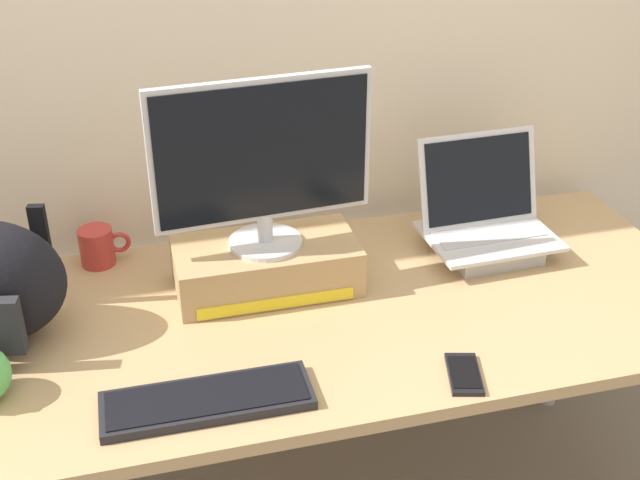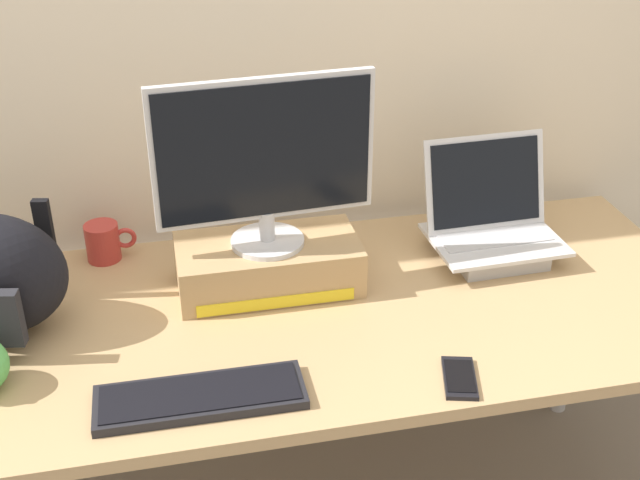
# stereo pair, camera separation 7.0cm
# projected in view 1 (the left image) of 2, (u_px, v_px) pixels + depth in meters

# --- Properties ---
(back_wall) EXTENTS (7.00, 0.10, 2.60)m
(back_wall) POSITION_uv_depth(u_px,v_px,m) (268.00, 9.00, 2.07)
(back_wall) COLOR beige
(back_wall) RESTS_ON ground
(desk) EXTENTS (1.85, 0.80, 0.74)m
(desk) POSITION_uv_depth(u_px,v_px,m) (320.00, 332.00, 1.95)
(desk) COLOR tan
(desk) RESTS_ON ground
(toner_box_yellow) EXTENTS (0.43, 0.22, 0.12)m
(toner_box_yellow) POSITION_uv_depth(u_px,v_px,m) (266.00, 266.00, 1.98)
(toner_box_yellow) COLOR tan
(toner_box_yellow) RESTS_ON desk
(desktop_monitor) EXTENTS (0.50, 0.17, 0.40)m
(desktop_monitor) POSITION_uv_depth(u_px,v_px,m) (263.00, 161.00, 1.84)
(desktop_monitor) COLOR silver
(desktop_monitor) RESTS_ON toner_box_yellow
(open_laptop) EXTENTS (0.33, 0.25, 0.29)m
(open_laptop) POSITION_uv_depth(u_px,v_px,m) (486.00, 231.00, 2.13)
(open_laptop) COLOR #ADADB2
(open_laptop) RESTS_ON desk
(external_keyboard) EXTENTS (0.41, 0.14, 0.02)m
(external_keyboard) POSITION_uv_depth(u_px,v_px,m) (207.00, 400.00, 1.62)
(external_keyboard) COLOR black
(external_keyboard) RESTS_ON desk
(coffee_mug) EXTENTS (0.13, 0.08, 0.10)m
(coffee_mug) POSITION_uv_depth(u_px,v_px,m) (98.00, 247.00, 2.08)
(coffee_mug) COLOR #B2332D
(coffee_mug) RESTS_ON desk
(cell_phone) EXTENTS (0.10, 0.14, 0.01)m
(cell_phone) POSITION_uv_depth(u_px,v_px,m) (464.00, 374.00, 1.70)
(cell_phone) COLOR black
(cell_phone) RESTS_ON desk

